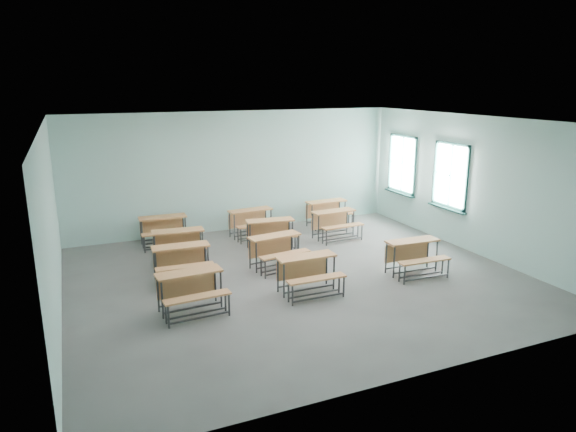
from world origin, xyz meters
The scene contains 12 objects.
room centered at (0.08, 0.03, 1.60)m, with size 9.04×8.04×3.24m.
desk_unit_r0c0 centered at (-2.38, -0.76, 0.48)m, with size 1.19×0.84×0.72m.
desk_unit_r0c1 centered at (-0.14, -0.79, 0.48)m, with size 1.15×0.77×0.72m.
desk_unit_r0c2 centered at (2.33, -0.77, 0.48)m, with size 1.17×0.81×0.72m.
desk_unit_r1c0 centered at (-2.22, 0.79, 0.48)m, with size 1.18×0.82×0.72m.
desk_unit_r1c1 centered at (-0.18, 0.71, 0.48)m, with size 1.24×0.91×0.72m.
desk_unit_r2c0 centered at (-2.05, 1.93, 0.48)m, with size 1.21×0.86×0.72m.
desk_unit_r2c1 centered at (0.18, 1.96, 0.48)m, with size 1.23×0.91×0.72m.
desk_unit_r2c2 centered at (2.03, 2.15, 0.48)m, with size 1.19×0.83×0.72m.
desk_unit_r3c0 centered at (-2.14, 3.30, 0.48)m, with size 1.17×0.80×0.72m.
desk_unit_r3c1 centered at (0.10, 3.12, 0.48)m, with size 1.22×0.88×0.72m.
desk_unit_r3c2 centered at (2.38, 3.24, 0.48)m, with size 1.17×0.80×0.72m.
Camera 1 is at (-4.11, -9.06, 3.91)m, focal length 32.00 mm.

